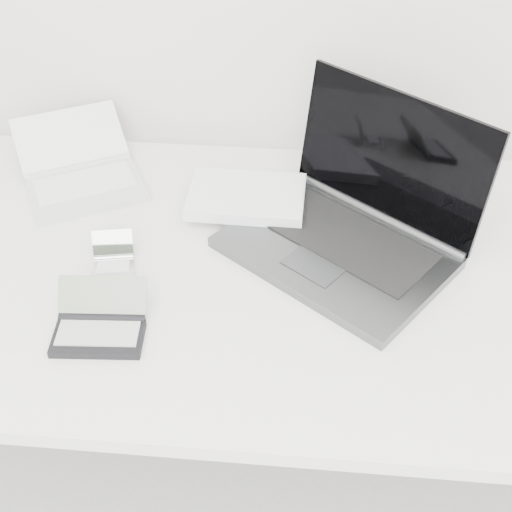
# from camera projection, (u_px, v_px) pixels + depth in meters

# --- Properties ---
(desk) EXTENTS (1.60, 0.80, 0.73)m
(desk) POSITION_uv_depth(u_px,v_px,m) (274.00, 285.00, 1.36)
(desk) COLOR white
(desk) RESTS_ON ground
(laptop_large) EXTENTS (0.57, 0.50, 0.27)m
(laptop_large) POSITION_uv_depth(u_px,v_px,m) (330.00, 219.00, 1.36)
(laptop_large) COLOR #515455
(laptop_large) RESTS_ON desk
(netbook_open_white) EXTENTS (0.34, 0.36, 0.09)m
(netbook_open_white) POSITION_uv_depth(u_px,v_px,m) (82.00, 175.00, 1.51)
(netbook_open_white) COLOR silver
(netbook_open_white) RESTS_ON desk
(pda_silver) EXTENTS (0.09, 0.10, 0.06)m
(pda_silver) POSITION_uv_depth(u_px,v_px,m) (113.00, 262.00, 1.32)
(pda_silver) COLOR silver
(pda_silver) RESTS_ON desk
(palmtop_charcoal) EXTENTS (0.16, 0.14, 0.07)m
(palmtop_charcoal) POSITION_uv_depth(u_px,v_px,m) (99.00, 327.00, 1.19)
(palmtop_charcoal) COLOR black
(palmtop_charcoal) RESTS_ON desk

